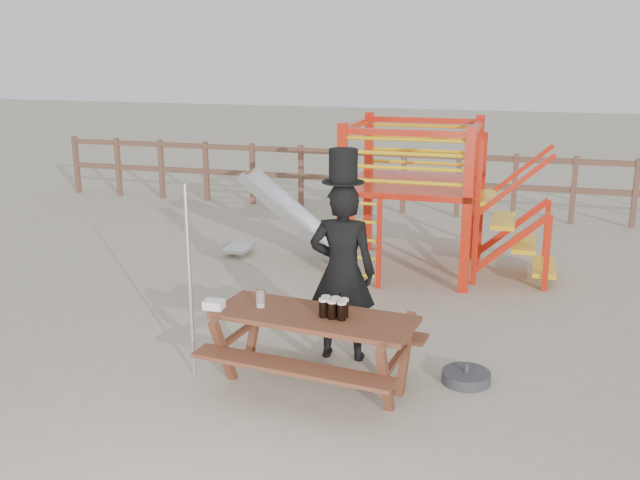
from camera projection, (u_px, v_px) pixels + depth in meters
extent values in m
plane|color=tan|center=(329.00, 376.00, 6.78)|extent=(60.00, 60.00, 0.00)
cube|color=brown|center=(431.00, 156.00, 12.97)|extent=(15.00, 0.06, 0.10)
cube|color=brown|center=(430.00, 183.00, 13.10)|extent=(15.00, 0.06, 0.10)
cube|color=brown|center=(77.00, 165.00, 15.12)|extent=(0.09, 0.09, 1.20)
cube|color=brown|center=(118.00, 167.00, 14.85)|extent=(0.09, 0.09, 1.20)
cube|color=brown|center=(161.00, 169.00, 14.58)|extent=(0.09, 0.09, 1.20)
cube|color=brown|center=(206.00, 171.00, 14.31)|extent=(0.09, 0.09, 1.20)
cube|color=brown|center=(253.00, 174.00, 14.04)|extent=(0.09, 0.09, 1.20)
cube|color=brown|center=(301.00, 176.00, 13.77)|extent=(0.09, 0.09, 1.20)
cube|color=brown|center=(351.00, 179.00, 13.51)|extent=(0.09, 0.09, 1.20)
cube|color=brown|center=(403.00, 182.00, 13.24)|extent=(0.09, 0.09, 1.20)
cube|color=brown|center=(458.00, 184.00, 12.97)|extent=(0.09, 0.09, 1.20)
cube|color=brown|center=(514.00, 187.00, 12.70)|extent=(0.09, 0.09, 1.20)
cube|color=brown|center=(574.00, 190.00, 12.43)|extent=(0.09, 0.09, 1.20)
cube|color=brown|center=(635.00, 194.00, 12.17)|extent=(0.09, 0.09, 1.20)
cube|color=red|center=(342.00, 204.00, 9.25)|extent=(0.12, 0.12, 2.10)
cube|color=red|center=(467.00, 212.00, 8.83)|extent=(0.12, 0.12, 2.10)
cube|color=red|center=(368.00, 182.00, 10.74)|extent=(0.12, 0.12, 2.10)
cube|color=red|center=(477.00, 188.00, 10.31)|extent=(0.12, 0.12, 2.10)
cube|color=red|center=(413.00, 185.00, 9.74)|extent=(1.72, 1.72, 0.08)
cube|color=red|center=(405.00, 133.00, 8.79)|extent=(1.60, 0.08, 0.08)
cube|color=red|center=(424.00, 120.00, 10.27)|extent=(1.60, 0.08, 0.08)
cube|color=red|center=(357.00, 124.00, 9.75)|extent=(0.08, 1.60, 0.08)
cube|color=red|center=(476.00, 128.00, 9.32)|extent=(0.08, 1.60, 0.08)
cylinder|color=yellow|center=(404.00, 182.00, 8.95)|extent=(1.50, 0.05, 0.05)
cylinder|color=yellow|center=(422.00, 163.00, 10.44)|extent=(1.50, 0.05, 0.05)
cylinder|color=yellow|center=(404.00, 168.00, 8.91)|extent=(1.50, 0.05, 0.05)
cylinder|color=yellow|center=(423.00, 151.00, 10.39)|extent=(1.50, 0.05, 0.05)
cylinder|color=yellow|center=(405.00, 154.00, 8.86)|extent=(1.50, 0.05, 0.05)
cylinder|color=yellow|center=(423.00, 138.00, 10.34)|extent=(1.50, 0.05, 0.05)
cylinder|color=yellow|center=(405.00, 139.00, 8.81)|extent=(1.50, 0.05, 0.05)
cylinder|color=yellow|center=(424.00, 126.00, 10.29)|extent=(1.50, 0.05, 0.05)
cube|color=red|center=(352.00, 241.00, 9.19)|extent=(0.06, 0.06, 1.20)
cube|color=red|center=(379.00, 243.00, 9.09)|extent=(0.06, 0.06, 1.20)
cylinder|color=yellow|center=(365.00, 276.00, 9.26)|extent=(0.36, 0.04, 0.04)
cylinder|color=yellow|center=(365.00, 258.00, 9.20)|extent=(0.36, 0.04, 0.04)
cylinder|color=yellow|center=(365.00, 240.00, 9.13)|extent=(0.36, 0.04, 0.04)
cylinder|color=yellow|center=(366.00, 222.00, 9.07)|extent=(0.36, 0.04, 0.04)
cylinder|color=yellow|center=(366.00, 204.00, 9.01)|extent=(0.36, 0.04, 0.04)
cube|color=yellow|center=(484.00, 197.00, 9.52)|extent=(0.30, 0.90, 0.06)
cube|color=yellow|center=(504.00, 221.00, 9.52)|extent=(0.30, 0.90, 0.06)
cube|color=yellow|center=(524.00, 244.00, 9.53)|extent=(0.30, 0.90, 0.06)
cube|color=yellow|center=(544.00, 267.00, 9.53)|extent=(0.30, 0.90, 0.06)
cube|color=red|center=(511.00, 243.00, 9.12)|extent=(0.95, 0.08, 0.86)
cube|color=red|center=(513.00, 226.00, 9.96)|extent=(0.95, 0.08, 0.86)
cube|color=silver|center=(296.00, 218.00, 10.35)|extent=(1.53, 0.55, 1.21)
cube|color=silver|center=(290.00, 220.00, 10.09)|extent=(1.58, 0.04, 1.28)
cube|color=silver|center=(301.00, 211.00, 10.59)|extent=(1.58, 0.04, 1.28)
cube|color=silver|center=(239.00, 248.00, 10.73)|extent=(0.35, 0.55, 0.05)
cube|color=brown|center=(314.00, 317.00, 6.40)|extent=(1.89, 0.89, 0.05)
cube|color=brown|center=(291.00, 367.00, 6.03)|extent=(1.84, 0.46, 0.04)
cube|color=brown|center=(334.00, 326.00, 6.92)|extent=(1.84, 0.46, 0.04)
cube|color=brown|center=(239.00, 340.00, 6.78)|extent=(0.20, 1.09, 0.66)
cube|color=brown|center=(396.00, 368.00, 6.21)|extent=(0.20, 1.09, 0.66)
imported|color=black|center=(342.00, 272.00, 6.98)|extent=(0.68, 0.48, 1.79)
cube|color=#0B811F|center=(345.00, 247.00, 7.06)|extent=(0.07, 0.02, 0.42)
cylinder|color=black|center=(343.00, 182.00, 6.74)|extent=(0.41, 0.41, 0.01)
cylinder|color=black|center=(343.00, 165.00, 6.70)|extent=(0.27, 0.27, 0.31)
cube|color=white|center=(346.00, 152.00, 6.80)|extent=(0.14, 0.02, 0.04)
cylinder|color=#B2B2B7|center=(190.00, 282.00, 6.59)|extent=(0.04, 0.04, 1.85)
cylinder|color=#333338|center=(466.00, 377.00, 6.65)|extent=(0.45, 0.45, 0.10)
cylinder|color=#333338|center=(467.00, 368.00, 6.62)|extent=(0.05, 0.05, 0.09)
cube|color=white|center=(214.00, 304.00, 6.53)|extent=(0.19, 0.15, 0.08)
cylinder|color=black|center=(323.00, 309.00, 6.32)|extent=(0.08, 0.08, 0.15)
cylinder|color=beige|center=(323.00, 300.00, 6.30)|extent=(0.08, 0.08, 0.02)
cylinder|color=black|center=(332.00, 311.00, 6.28)|extent=(0.08, 0.08, 0.15)
cylinder|color=beige|center=(332.00, 301.00, 6.26)|extent=(0.08, 0.08, 0.02)
cylinder|color=black|center=(342.00, 312.00, 6.25)|extent=(0.08, 0.08, 0.15)
cylinder|color=beige|center=(342.00, 303.00, 6.23)|extent=(0.08, 0.08, 0.02)
cylinder|color=black|center=(326.00, 306.00, 6.39)|extent=(0.08, 0.08, 0.15)
cylinder|color=beige|center=(326.00, 297.00, 6.37)|extent=(0.08, 0.08, 0.02)
cylinder|color=black|center=(336.00, 307.00, 6.36)|extent=(0.08, 0.08, 0.15)
cylinder|color=beige|center=(336.00, 298.00, 6.34)|extent=(0.08, 0.08, 0.02)
cylinder|color=black|center=(344.00, 309.00, 6.32)|extent=(0.08, 0.08, 0.15)
cylinder|color=beige|center=(344.00, 300.00, 6.30)|extent=(0.08, 0.08, 0.02)
cylinder|color=silver|center=(260.00, 299.00, 6.56)|extent=(0.08, 0.08, 0.15)
cylinder|color=beige|center=(261.00, 306.00, 6.58)|extent=(0.07, 0.07, 0.02)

